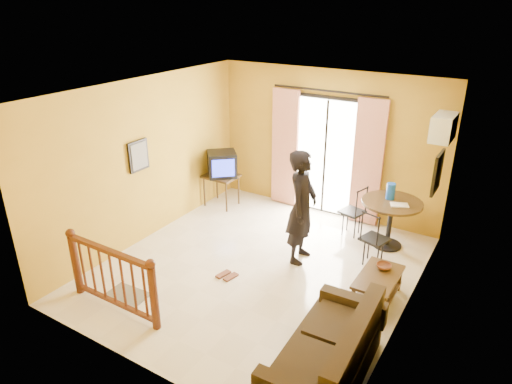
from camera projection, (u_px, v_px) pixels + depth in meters
The scene contains 19 objects.
ground at pixel (259, 268), 7.25m from camera, with size 5.00×5.00×0.00m, color beige.
room_shell at pixel (259, 168), 6.58m from camera, with size 5.00×5.00×5.00m.
balcony_door at pixel (325, 156), 8.69m from camera, with size 2.25×0.14×2.46m.
tv_table at pixel (221, 179), 9.24m from camera, with size 0.66×0.55×0.66m.
television at pixel (222, 164), 9.09m from camera, with size 0.74×0.74×0.50m.
picture_left at pixel (138, 156), 7.55m from camera, with size 0.05×0.42×0.52m.
dining_table at pixel (391, 211), 7.66m from camera, with size 1.01×1.01×0.84m.
water_jug at pixel (391, 191), 7.64m from camera, with size 0.15×0.15×0.28m, color #1347BA.
serving_tray at pixel (399, 205), 7.44m from camera, with size 0.28×0.18×0.02m, color beige.
dining_chairs at pixel (360, 248), 7.84m from camera, with size 1.15×1.25×0.95m.
air_conditioner at pixel (443, 127), 6.92m from camera, with size 0.31×0.60×0.40m.
botanical_print at pixel (437, 173), 6.55m from camera, with size 0.05×0.50×0.60m.
coffee_table at pixel (378, 284), 6.39m from camera, with size 0.51×0.92×0.41m.
bowl at pixel (384, 266), 6.49m from camera, with size 0.22×0.22×0.07m, color #5A2F1F.
sofa at pixel (331, 356), 5.04m from camera, with size 0.90×1.82×0.86m.
standing_person at pixel (302, 207), 7.16m from camera, with size 0.68×0.45×1.87m, color black.
stair_balustrade at pixel (112, 274), 6.10m from camera, with size 1.63×0.13×1.04m.
doormat at pixel (127, 295), 6.58m from camera, with size 0.60×0.40×0.02m, color #635F4F.
sandals at pixel (227, 275), 7.04m from camera, with size 0.29×0.27×0.03m.
Camera 1 is at (3.20, -5.29, 3.99)m, focal length 32.00 mm.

